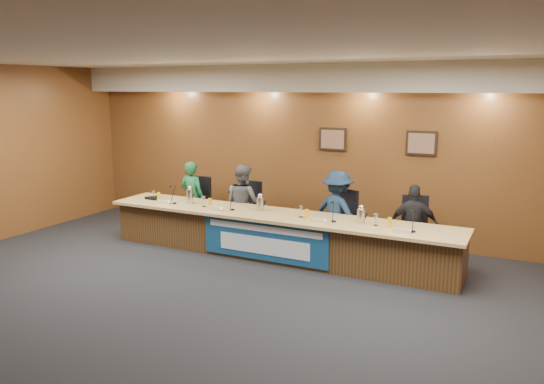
% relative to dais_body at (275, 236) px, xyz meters
% --- Properties ---
extents(floor, '(10.00, 10.00, 0.00)m').
position_rel_dais_body_xyz_m(floor, '(0.00, -2.40, -0.35)').
color(floor, black).
rests_on(floor, ground).
extents(ceiling, '(10.00, 8.00, 0.04)m').
position_rel_dais_body_xyz_m(ceiling, '(0.00, -2.40, 2.85)').
color(ceiling, silver).
rests_on(ceiling, wall_back).
extents(wall_back, '(10.00, 0.04, 3.20)m').
position_rel_dais_body_xyz_m(wall_back, '(0.00, 1.60, 1.25)').
color(wall_back, brown).
rests_on(wall_back, floor).
extents(soffit, '(10.00, 0.50, 0.50)m').
position_rel_dais_body_xyz_m(soffit, '(0.00, 1.35, 2.60)').
color(soffit, beige).
rests_on(soffit, wall_back).
extents(dais_body, '(6.00, 0.80, 0.70)m').
position_rel_dais_body_xyz_m(dais_body, '(0.00, 0.00, 0.00)').
color(dais_body, '#4A3016').
rests_on(dais_body, floor).
extents(dais_top, '(6.10, 0.95, 0.05)m').
position_rel_dais_body_xyz_m(dais_top, '(0.00, -0.05, 0.38)').
color(dais_top, tan).
rests_on(dais_top, dais_body).
extents(banner, '(2.20, 0.02, 0.65)m').
position_rel_dais_body_xyz_m(banner, '(0.00, -0.41, 0.03)').
color(banner, navy).
rests_on(banner, dais_body).
extents(banner_text_upper, '(2.00, 0.01, 0.10)m').
position_rel_dais_body_xyz_m(banner_text_upper, '(0.00, -0.43, 0.23)').
color(banner_text_upper, silver).
rests_on(banner_text_upper, banner).
extents(banner_text_lower, '(1.60, 0.01, 0.28)m').
position_rel_dais_body_xyz_m(banner_text_lower, '(0.00, -0.43, -0.05)').
color(banner_text_lower, silver).
rests_on(banner_text_lower, banner).
extents(wall_photo_left, '(0.52, 0.04, 0.42)m').
position_rel_dais_body_xyz_m(wall_photo_left, '(0.40, 1.57, 1.50)').
color(wall_photo_left, black).
rests_on(wall_photo_left, wall_back).
extents(wall_photo_right, '(0.52, 0.04, 0.42)m').
position_rel_dais_body_xyz_m(wall_photo_right, '(2.00, 1.57, 1.50)').
color(wall_photo_right, black).
rests_on(wall_photo_right, wall_back).
extents(panelist_a, '(0.52, 0.35, 1.41)m').
position_rel_dais_body_xyz_m(panelist_a, '(-2.08, 0.59, 0.36)').
color(panelist_a, '#16522C').
rests_on(panelist_a, floor).
extents(panelist_b, '(0.83, 0.74, 1.41)m').
position_rel_dais_body_xyz_m(panelist_b, '(-0.96, 0.59, 0.36)').
color(panelist_b, '#535458').
rests_on(panelist_b, floor).
extents(panelist_c, '(1.04, 0.79, 1.43)m').
position_rel_dais_body_xyz_m(panelist_c, '(0.87, 0.59, 0.37)').
color(panelist_c, '#12253C').
rests_on(panelist_c, floor).
extents(panelist_d, '(0.81, 0.45, 1.30)m').
position_rel_dais_body_xyz_m(panelist_d, '(2.14, 0.59, 0.30)').
color(panelist_d, black).
rests_on(panelist_d, floor).
extents(office_chair_a, '(0.49, 0.49, 0.08)m').
position_rel_dais_body_xyz_m(office_chair_a, '(-2.08, 0.69, 0.13)').
color(office_chair_a, black).
rests_on(office_chair_a, floor).
extents(office_chair_b, '(0.51, 0.51, 0.08)m').
position_rel_dais_body_xyz_m(office_chair_b, '(-0.96, 0.69, 0.13)').
color(office_chair_b, black).
rests_on(office_chair_b, floor).
extents(office_chair_c, '(0.61, 0.61, 0.08)m').
position_rel_dais_body_xyz_m(office_chair_c, '(0.87, 0.69, 0.13)').
color(office_chair_c, black).
rests_on(office_chair_c, floor).
extents(office_chair_d, '(0.58, 0.58, 0.08)m').
position_rel_dais_body_xyz_m(office_chair_d, '(2.14, 0.69, 0.13)').
color(office_chair_d, black).
rests_on(office_chair_d, floor).
extents(nameplate_a, '(0.24, 0.08, 0.10)m').
position_rel_dais_body_xyz_m(nameplate_a, '(-2.10, -0.28, 0.45)').
color(nameplate_a, white).
rests_on(nameplate_a, dais_top).
extents(microphone_a, '(0.07, 0.07, 0.02)m').
position_rel_dais_body_xyz_m(microphone_a, '(-1.92, -0.18, 0.41)').
color(microphone_a, black).
rests_on(microphone_a, dais_top).
extents(juice_glass_a, '(0.06, 0.06, 0.15)m').
position_rel_dais_body_xyz_m(juice_glass_a, '(-2.35, -0.07, 0.47)').
color(juice_glass_a, '#F0A30E').
rests_on(juice_glass_a, dais_top).
extents(water_glass_a, '(0.08, 0.08, 0.18)m').
position_rel_dais_body_xyz_m(water_glass_a, '(-2.45, -0.10, 0.49)').
color(water_glass_a, silver).
rests_on(water_glass_a, dais_top).
extents(nameplate_b, '(0.24, 0.08, 0.10)m').
position_rel_dais_body_xyz_m(nameplate_b, '(-0.99, -0.31, 0.45)').
color(nameplate_b, white).
rests_on(nameplate_b, dais_top).
extents(microphone_b, '(0.07, 0.07, 0.02)m').
position_rel_dais_body_xyz_m(microphone_b, '(-0.74, -0.14, 0.41)').
color(microphone_b, black).
rests_on(microphone_b, dais_top).
extents(juice_glass_b, '(0.06, 0.06, 0.15)m').
position_rel_dais_body_xyz_m(juice_glass_b, '(-1.22, -0.10, 0.47)').
color(juice_glass_b, '#F0A30E').
rests_on(juice_glass_b, dais_top).
extents(water_glass_b, '(0.08, 0.08, 0.18)m').
position_rel_dais_body_xyz_m(water_glass_b, '(-1.33, -0.14, 0.49)').
color(water_glass_b, silver).
rests_on(water_glass_b, dais_top).
extents(nameplate_c, '(0.24, 0.08, 0.10)m').
position_rel_dais_body_xyz_m(nameplate_c, '(0.85, -0.28, 0.45)').
color(nameplate_c, white).
rests_on(nameplate_c, dais_top).
extents(microphone_c, '(0.07, 0.07, 0.02)m').
position_rel_dais_body_xyz_m(microphone_c, '(1.07, -0.14, 0.41)').
color(microphone_c, black).
rests_on(microphone_c, dais_top).
extents(juice_glass_c, '(0.06, 0.06, 0.15)m').
position_rel_dais_body_xyz_m(juice_glass_c, '(0.62, -0.13, 0.47)').
color(juice_glass_c, '#F0A30E').
rests_on(juice_glass_c, dais_top).
extents(water_glass_c, '(0.08, 0.08, 0.18)m').
position_rel_dais_body_xyz_m(water_glass_c, '(0.49, -0.09, 0.49)').
color(water_glass_c, silver).
rests_on(water_glass_c, dais_top).
extents(nameplate_d, '(0.24, 0.08, 0.10)m').
position_rel_dais_body_xyz_m(nameplate_d, '(2.15, -0.33, 0.45)').
color(nameplate_d, white).
rests_on(nameplate_d, dais_top).
extents(microphone_d, '(0.07, 0.07, 0.02)m').
position_rel_dais_body_xyz_m(microphone_d, '(2.28, -0.18, 0.41)').
color(microphone_d, black).
rests_on(microphone_d, dais_top).
extents(juice_glass_d, '(0.06, 0.06, 0.15)m').
position_rel_dais_body_xyz_m(juice_glass_d, '(1.91, -0.07, 0.47)').
color(juice_glass_d, '#F0A30E').
rests_on(juice_glass_d, dais_top).
extents(water_glass_d, '(0.08, 0.08, 0.18)m').
position_rel_dais_body_xyz_m(water_glass_d, '(1.70, -0.07, 0.49)').
color(water_glass_d, silver).
rests_on(water_glass_d, dais_top).
extents(carafe_left, '(0.11, 0.11, 0.26)m').
position_rel_dais_body_xyz_m(carafe_left, '(-1.68, -0.04, 0.53)').
color(carafe_left, silver).
rests_on(carafe_left, dais_top).
extents(carafe_mid, '(0.13, 0.13, 0.23)m').
position_rel_dais_body_xyz_m(carafe_mid, '(-0.30, 0.04, 0.51)').
color(carafe_mid, silver).
rests_on(carafe_mid, dais_top).
extents(carafe_right, '(0.13, 0.13, 0.22)m').
position_rel_dais_body_xyz_m(carafe_right, '(1.47, -0.03, 0.51)').
color(carafe_right, silver).
rests_on(carafe_right, dais_top).
extents(speakerphone, '(0.32, 0.32, 0.05)m').
position_rel_dais_body_xyz_m(speakerphone, '(-2.51, -0.03, 0.43)').
color(speakerphone, black).
rests_on(speakerphone, dais_top).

